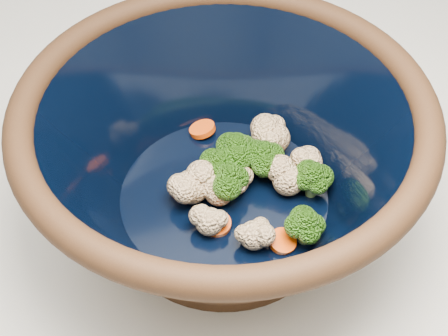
% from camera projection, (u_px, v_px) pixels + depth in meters
% --- Properties ---
extents(mixing_bowl, '(0.46, 0.46, 0.16)m').
position_uv_depth(mixing_bowl, '(224.00, 157.00, 0.58)').
color(mixing_bowl, black).
rests_on(mixing_bowl, counter).
extents(vegetable_pile, '(0.16, 0.20, 0.05)m').
position_uv_depth(vegetable_pile, '(250.00, 174.00, 0.61)').
color(vegetable_pile, '#608442').
rests_on(vegetable_pile, mixing_bowl).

